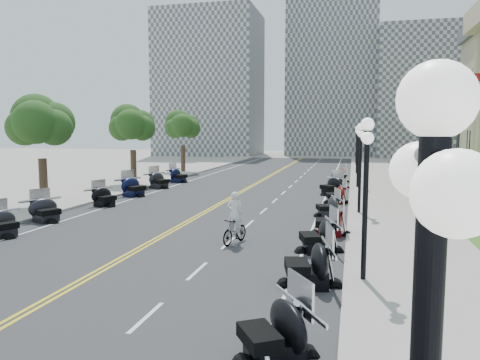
% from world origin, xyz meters
% --- Properties ---
extents(ground, '(160.00, 160.00, 0.00)m').
position_xyz_m(ground, '(0.00, 0.00, 0.00)').
color(ground, gray).
extents(road, '(16.00, 90.00, 0.01)m').
position_xyz_m(road, '(0.00, 10.00, 0.00)').
color(road, '#333335').
rests_on(road, ground).
extents(centerline_yellow_a, '(0.12, 90.00, 0.00)m').
position_xyz_m(centerline_yellow_a, '(-0.12, 10.00, 0.01)').
color(centerline_yellow_a, yellow).
rests_on(centerline_yellow_a, road).
extents(centerline_yellow_b, '(0.12, 90.00, 0.00)m').
position_xyz_m(centerline_yellow_b, '(0.12, 10.00, 0.01)').
color(centerline_yellow_b, yellow).
rests_on(centerline_yellow_b, road).
extents(edge_line_north, '(0.12, 90.00, 0.00)m').
position_xyz_m(edge_line_north, '(6.40, 10.00, 0.01)').
color(edge_line_north, white).
rests_on(edge_line_north, road).
extents(edge_line_south, '(0.12, 90.00, 0.00)m').
position_xyz_m(edge_line_south, '(-6.40, 10.00, 0.01)').
color(edge_line_south, white).
rests_on(edge_line_south, road).
extents(lane_dash_3, '(0.12, 2.00, 0.00)m').
position_xyz_m(lane_dash_3, '(3.20, -12.00, 0.01)').
color(lane_dash_3, white).
rests_on(lane_dash_3, road).
extents(lane_dash_4, '(0.12, 2.00, 0.00)m').
position_xyz_m(lane_dash_4, '(3.20, -8.00, 0.01)').
color(lane_dash_4, white).
rests_on(lane_dash_4, road).
extents(lane_dash_5, '(0.12, 2.00, 0.00)m').
position_xyz_m(lane_dash_5, '(3.20, -4.00, 0.01)').
color(lane_dash_5, white).
rests_on(lane_dash_5, road).
extents(lane_dash_6, '(0.12, 2.00, 0.00)m').
position_xyz_m(lane_dash_6, '(3.20, 0.00, 0.01)').
color(lane_dash_6, white).
rests_on(lane_dash_6, road).
extents(lane_dash_7, '(0.12, 2.00, 0.00)m').
position_xyz_m(lane_dash_7, '(3.20, 4.00, 0.01)').
color(lane_dash_7, white).
rests_on(lane_dash_7, road).
extents(lane_dash_8, '(0.12, 2.00, 0.00)m').
position_xyz_m(lane_dash_8, '(3.20, 8.00, 0.01)').
color(lane_dash_8, white).
rests_on(lane_dash_8, road).
extents(lane_dash_9, '(0.12, 2.00, 0.00)m').
position_xyz_m(lane_dash_9, '(3.20, 12.00, 0.01)').
color(lane_dash_9, white).
rests_on(lane_dash_9, road).
extents(lane_dash_10, '(0.12, 2.00, 0.00)m').
position_xyz_m(lane_dash_10, '(3.20, 16.00, 0.01)').
color(lane_dash_10, white).
rests_on(lane_dash_10, road).
extents(lane_dash_11, '(0.12, 2.00, 0.00)m').
position_xyz_m(lane_dash_11, '(3.20, 20.00, 0.01)').
color(lane_dash_11, white).
rests_on(lane_dash_11, road).
extents(lane_dash_12, '(0.12, 2.00, 0.00)m').
position_xyz_m(lane_dash_12, '(3.20, 24.00, 0.01)').
color(lane_dash_12, white).
rests_on(lane_dash_12, road).
extents(lane_dash_13, '(0.12, 2.00, 0.00)m').
position_xyz_m(lane_dash_13, '(3.20, 28.00, 0.01)').
color(lane_dash_13, white).
rests_on(lane_dash_13, road).
extents(lane_dash_14, '(0.12, 2.00, 0.00)m').
position_xyz_m(lane_dash_14, '(3.20, 32.00, 0.01)').
color(lane_dash_14, white).
rests_on(lane_dash_14, road).
extents(lane_dash_15, '(0.12, 2.00, 0.00)m').
position_xyz_m(lane_dash_15, '(3.20, 36.00, 0.01)').
color(lane_dash_15, white).
rests_on(lane_dash_15, road).
extents(lane_dash_16, '(0.12, 2.00, 0.00)m').
position_xyz_m(lane_dash_16, '(3.20, 40.00, 0.01)').
color(lane_dash_16, white).
rests_on(lane_dash_16, road).
extents(lane_dash_17, '(0.12, 2.00, 0.00)m').
position_xyz_m(lane_dash_17, '(3.20, 44.00, 0.01)').
color(lane_dash_17, white).
rests_on(lane_dash_17, road).
extents(lane_dash_18, '(0.12, 2.00, 0.00)m').
position_xyz_m(lane_dash_18, '(3.20, 48.00, 0.01)').
color(lane_dash_18, white).
rests_on(lane_dash_18, road).
extents(lane_dash_19, '(0.12, 2.00, 0.00)m').
position_xyz_m(lane_dash_19, '(3.20, 52.00, 0.01)').
color(lane_dash_19, white).
rests_on(lane_dash_19, road).
extents(sidewalk_north, '(5.00, 90.00, 0.15)m').
position_xyz_m(sidewalk_north, '(10.50, 10.00, 0.07)').
color(sidewalk_north, '#9E9991').
rests_on(sidewalk_north, ground).
extents(sidewalk_south, '(5.00, 90.00, 0.15)m').
position_xyz_m(sidewalk_south, '(-10.50, 10.00, 0.07)').
color(sidewalk_south, '#9E9991').
rests_on(sidewalk_south, ground).
extents(lawn, '(9.00, 60.00, 0.10)m').
position_xyz_m(lawn, '(17.50, 18.00, 0.05)').
color(lawn, '#356023').
rests_on(lawn, ground).
extents(distant_block_a, '(18.00, 14.00, 26.00)m').
position_xyz_m(distant_block_a, '(-18.00, 62.00, 13.00)').
color(distant_block_a, gray).
rests_on(distant_block_a, ground).
extents(distant_block_b, '(16.00, 12.00, 30.00)m').
position_xyz_m(distant_block_b, '(4.00, 68.00, 15.00)').
color(distant_block_b, gray).
rests_on(distant_block_b, ground).
extents(distant_block_c, '(20.00, 14.00, 22.00)m').
position_xyz_m(distant_block_c, '(22.00, 65.00, 11.00)').
color(distant_block_c, gray).
rests_on(distant_block_c, ground).
extents(street_lamp_1, '(0.50, 1.20, 4.90)m').
position_xyz_m(street_lamp_1, '(8.60, -8.00, 2.60)').
color(street_lamp_1, black).
rests_on(street_lamp_1, sidewalk_north).
extents(street_lamp_2, '(0.50, 1.20, 4.90)m').
position_xyz_m(street_lamp_2, '(8.60, 4.00, 2.60)').
color(street_lamp_2, black).
rests_on(street_lamp_2, sidewalk_north).
extents(street_lamp_3, '(0.50, 1.20, 4.90)m').
position_xyz_m(street_lamp_3, '(8.60, 16.00, 2.60)').
color(street_lamp_3, black).
rests_on(street_lamp_3, sidewalk_north).
extents(street_lamp_4, '(0.50, 1.20, 4.90)m').
position_xyz_m(street_lamp_4, '(8.60, 28.00, 2.60)').
color(street_lamp_4, black).
rests_on(street_lamp_4, sidewalk_north).
extents(street_lamp_5, '(0.50, 1.20, 4.90)m').
position_xyz_m(street_lamp_5, '(8.60, 40.00, 2.60)').
color(street_lamp_5, black).
rests_on(street_lamp_5, sidewalk_north).
extents(flagpole, '(1.10, 0.20, 10.00)m').
position_xyz_m(flagpole, '(18.00, 22.00, 5.00)').
color(flagpole, silver).
rests_on(flagpole, ground).
extents(tree_2, '(4.80, 4.80, 9.20)m').
position_xyz_m(tree_2, '(-10.00, 2.00, 4.75)').
color(tree_2, '#235619').
rests_on(tree_2, sidewalk_south).
extents(tree_3, '(4.80, 4.80, 9.20)m').
position_xyz_m(tree_3, '(-10.00, 14.00, 4.75)').
color(tree_3, '#235619').
rests_on(tree_3, sidewalk_south).
extents(tree_4, '(4.80, 4.80, 9.20)m').
position_xyz_m(tree_4, '(-10.00, 26.00, 4.75)').
color(tree_4, '#235619').
rests_on(tree_4, sidewalk_south).
extents(motorcycle_n_2, '(2.79, 2.79, 1.42)m').
position_xyz_m(motorcycle_n_2, '(6.72, -13.45, 0.71)').
color(motorcycle_n_2, black).
rests_on(motorcycle_n_2, road).
extents(motorcycle_n_3, '(2.60, 2.60, 1.53)m').
position_xyz_m(motorcycle_n_3, '(6.98, -8.66, 0.76)').
color(motorcycle_n_3, black).
rests_on(motorcycle_n_3, road).
extents(motorcycle_n_4, '(2.58, 2.58, 1.44)m').
position_xyz_m(motorcycle_n_4, '(6.98, -4.58, 0.72)').
color(motorcycle_n_4, black).
rests_on(motorcycle_n_4, road).
extents(motorcycle_n_5, '(2.11, 2.11, 1.41)m').
position_xyz_m(motorcycle_n_5, '(7.27, -1.49, 0.71)').
color(motorcycle_n_5, '#590A0C').
rests_on(motorcycle_n_5, road).
extents(motorcycle_n_6, '(2.27, 2.27, 1.25)m').
position_xyz_m(motorcycle_n_6, '(6.95, 3.11, 0.63)').
color(motorcycle_n_6, black).
rests_on(motorcycle_n_6, road).
extents(motorcycle_n_7, '(2.27, 2.27, 1.30)m').
position_xyz_m(motorcycle_n_7, '(7.21, 7.84, 0.65)').
color(motorcycle_n_7, '#590A0C').
rests_on(motorcycle_n_7, road).
extents(motorcycle_n_8, '(2.94, 2.94, 1.46)m').
position_xyz_m(motorcycle_n_8, '(6.75, 11.72, 0.73)').
color(motorcycle_n_8, black).
rests_on(motorcycle_n_8, road).
extents(motorcycle_n_9, '(2.45, 2.45, 1.46)m').
position_xyz_m(motorcycle_n_9, '(7.09, 15.14, 0.73)').
color(motorcycle_n_9, black).
rests_on(motorcycle_n_9, road).
extents(motorcycle_n_10, '(2.15, 2.15, 1.40)m').
position_xyz_m(motorcycle_n_10, '(7.01, 20.42, 0.70)').
color(motorcycle_n_10, '#590A0C').
rests_on(motorcycle_n_10, road).
extents(motorcycle_s_4, '(2.52, 2.52, 1.33)m').
position_xyz_m(motorcycle_s_4, '(-6.84, -5.24, 0.67)').
color(motorcycle_s_4, black).
rests_on(motorcycle_s_4, road).
extents(motorcycle_s_5, '(2.64, 2.64, 1.38)m').
position_xyz_m(motorcycle_s_5, '(-7.10, -1.83, 0.69)').
color(motorcycle_s_5, black).
rests_on(motorcycle_s_5, road).
extents(motorcycle_s_6, '(2.44, 2.44, 1.31)m').
position_xyz_m(motorcycle_s_6, '(-6.72, 3.35, 0.66)').
color(motorcycle_s_6, black).
rests_on(motorcycle_s_6, road).
extents(motorcycle_s_7, '(2.76, 2.76, 1.51)m').
position_xyz_m(motorcycle_s_7, '(-6.90, 7.72, 0.75)').
color(motorcycle_s_7, black).
rests_on(motorcycle_s_7, road).
extents(motorcycle_s_8, '(2.67, 2.67, 1.45)m').
position_xyz_m(motorcycle_s_8, '(-6.97, 12.42, 0.73)').
color(motorcycle_s_8, black).
rests_on(motorcycle_s_8, road).
extents(motorcycle_s_9, '(2.36, 2.36, 1.42)m').
position_xyz_m(motorcycle_s_9, '(-6.98, 16.69, 0.71)').
color(motorcycle_s_9, black).
rests_on(motorcycle_s_9, road).
extents(bicycle, '(1.02, 1.90, 1.10)m').
position_xyz_m(bicycle, '(3.50, -4.04, 0.55)').
color(bicycle, '#A51414').
rests_on(bicycle, road).
extents(cyclist_rider, '(0.67, 0.44, 1.85)m').
position_xyz_m(cyclist_rider, '(3.50, -4.04, 2.02)').
color(cyclist_rider, silver).
rests_on(cyclist_rider, bicycle).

